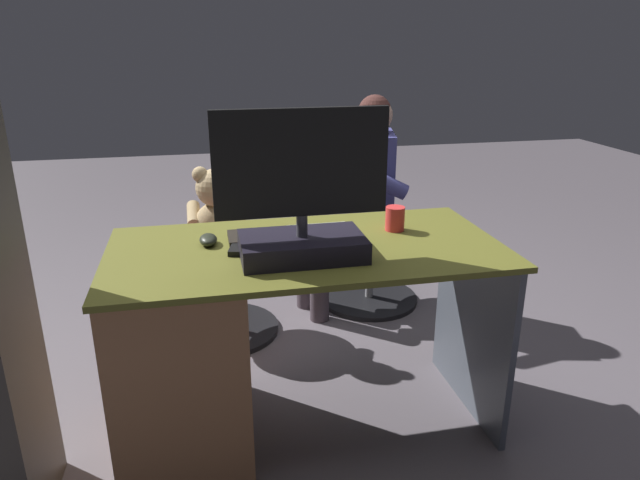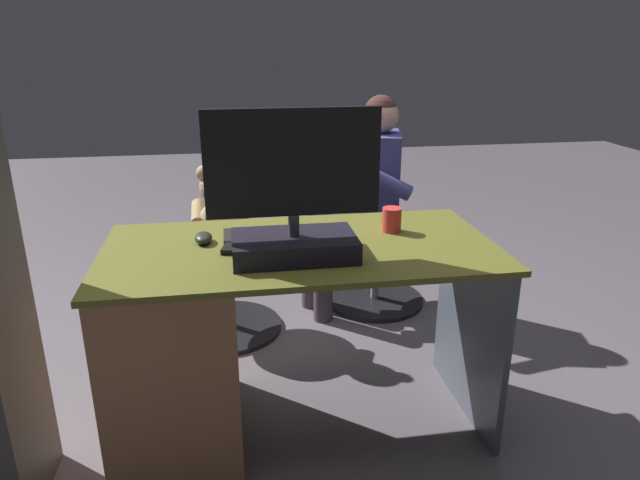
{
  "view_description": "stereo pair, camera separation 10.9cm",
  "coord_description": "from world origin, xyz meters",
  "px_view_note": "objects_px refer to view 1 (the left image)",
  "views": [
    {
      "loc": [
        0.34,
        2.24,
        1.4
      ],
      "look_at": [
        -0.14,
        0.01,
        0.58
      ],
      "focal_mm": 32.15,
      "sensor_mm": 36.0,
      "label": 1
    },
    {
      "loc": [
        0.23,
        2.26,
        1.4
      ],
      "look_at": [
        -0.14,
        0.01,
        0.58
      ],
      "focal_mm": 32.15,
      "sensor_mm": 36.0,
      "label": 2
    }
  ],
  "objects_px": {
    "computer_mouse": "(208,240)",
    "cup": "(395,219)",
    "keyboard": "(288,235)",
    "tv_remote": "(238,246)",
    "desk": "(208,344)",
    "person": "(359,187)",
    "teddy_bear": "(216,210)",
    "monitor": "(302,212)",
    "office_chair_teddy": "(221,284)",
    "visitor_chair": "(370,255)"
  },
  "relations": [
    {
      "from": "computer_mouse",
      "to": "cup",
      "type": "xyz_separation_m",
      "value": [
        -0.68,
        -0.02,
        0.03
      ]
    },
    {
      "from": "keyboard",
      "to": "tv_remote",
      "type": "height_order",
      "value": "keyboard"
    },
    {
      "from": "computer_mouse",
      "to": "desk",
      "type": "bearing_deg",
      "value": 71.77
    },
    {
      "from": "desk",
      "to": "tv_remote",
      "type": "bearing_deg",
      "value": -170.46
    },
    {
      "from": "cup",
      "to": "person",
      "type": "xyz_separation_m",
      "value": [
        -0.11,
        -0.86,
        -0.1
      ]
    },
    {
      "from": "keyboard",
      "to": "computer_mouse",
      "type": "height_order",
      "value": "computer_mouse"
    },
    {
      "from": "cup",
      "to": "teddy_bear",
      "type": "relative_size",
      "value": 0.23
    },
    {
      "from": "desk",
      "to": "monitor",
      "type": "relative_size",
      "value": 2.45
    },
    {
      "from": "cup",
      "to": "tv_remote",
      "type": "bearing_deg",
      "value": 7.79
    },
    {
      "from": "desk",
      "to": "monitor",
      "type": "xyz_separation_m",
      "value": [
        -0.32,
        0.09,
        0.49
      ]
    },
    {
      "from": "keyboard",
      "to": "teddy_bear",
      "type": "distance_m",
      "value": 0.75
    },
    {
      "from": "desk",
      "to": "office_chair_teddy",
      "type": "xyz_separation_m",
      "value": [
        -0.08,
        -0.79,
        -0.12
      ]
    },
    {
      "from": "monitor",
      "to": "person",
      "type": "xyz_separation_m",
      "value": [
        -0.49,
        -1.06,
        -0.21
      ]
    },
    {
      "from": "computer_mouse",
      "to": "person",
      "type": "bearing_deg",
      "value": -131.72
    },
    {
      "from": "monitor",
      "to": "visitor_chair",
      "type": "xyz_separation_m",
      "value": [
        -0.57,
        -1.07,
        -0.6
      ]
    },
    {
      "from": "teddy_bear",
      "to": "person",
      "type": "distance_m",
      "value": 0.75
    },
    {
      "from": "keyboard",
      "to": "office_chair_teddy",
      "type": "xyz_separation_m",
      "value": [
        0.23,
        -0.69,
        -0.47
      ]
    },
    {
      "from": "monitor",
      "to": "computer_mouse",
      "type": "xyz_separation_m",
      "value": [
        0.29,
        -0.18,
        -0.13
      ]
    },
    {
      "from": "person",
      "to": "tv_remote",
      "type": "bearing_deg",
      "value": 53.92
    },
    {
      "from": "keyboard",
      "to": "visitor_chair",
      "type": "relative_size",
      "value": 0.79
    },
    {
      "from": "monitor",
      "to": "keyboard",
      "type": "height_order",
      "value": "monitor"
    },
    {
      "from": "monitor",
      "to": "person",
      "type": "relative_size",
      "value": 0.49
    },
    {
      "from": "keyboard",
      "to": "tv_remote",
      "type": "xyz_separation_m",
      "value": [
        0.18,
        0.08,
        -0.0
      ]
    },
    {
      "from": "office_chair_teddy",
      "to": "person",
      "type": "distance_m",
      "value": 0.85
    },
    {
      "from": "office_chair_teddy",
      "to": "teddy_bear",
      "type": "xyz_separation_m",
      "value": [
        0.0,
        -0.01,
        0.37
      ]
    },
    {
      "from": "computer_mouse",
      "to": "teddy_bear",
      "type": "xyz_separation_m",
      "value": [
        -0.05,
        -0.72,
        -0.11
      ]
    },
    {
      "from": "tv_remote",
      "to": "office_chair_teddy",
      "type": "relative_size",
      "value": 0.27
    },
    {
      "from": "tv_remote",
      "to": "monitor",
      "type": "bearing_deg",
      "value": 163.56
    },
    {
      "from": "keyboard",
      "to": "computer_mouse",
      "type": "bearing_deg",
      "value": 3.35
    },
    {
      "from": "keyboard",
      "to": "cup",
      "type": "distance_m",
      "value": 0.4
    },
    {
      "from": "computer_mouse",
      "to": "tv_remote",
      "type": "xyz_separation_m",
      "value": [
        -0.1,
        0.06,
        -0.01
      ]
    },
    {
      "from": "monitor",
      "to": "cup",
      "type": "height_order",
      "value": "monitor"
    },
    {
      "from": "cup",
      "to": "tv_remote",
      "type": "distance_m",
      "value": 0.59
    },
    {
      "from": "tv_remote",
      "to": "desk",
      "type": "bearing_deg",
      "value": 23.17
    },
    {
      "from": "teddy_bear",
      "to": "visitor_chair",
      "type": "relative_size",
      "value": 0.73
    },
    {
      "from": "tv_remote",
      "to": "teddy_bear",
      "type": "distance_m",
      "value": 0.79
    },
    {
      "from": "keyboard",
      "to": "tv_remote",
      "type": "distance_m",
      "value": 0.2
    },
    {
      "from": "monitor",
      "to": "keyboard",
      "type": "bearing_deg",
      "value": -85.39
    },
    {
      "from": "office_chair_teddy",
      "to": "keyboard",
      "type": "bearing_deg",
      "value": 108.55
    },
    {
      "from": "office_chair_teddy",
      "to": "desk",
      "type": "bearing_deg",
      "value": 84.53
    },
    {
      "from": "cup",
      "to": "tv_remote",
      "type": "relative_size",
      "value": 0.59
    },
    {
      "from": "person",
      "to": "computer_mouse",
      "type": "bearing_deg",
      "value": 48.28
    },
    {
      "from": "cup",
      "to": "office_chair_teddy",
      "type": "bearing_deg",
      "value": -47.67
    },
    {
      "from": "office_chair_teddy",
      "to": "visitor_chair",
      "type": "relative_size",
      "value": 1.03
    },
    {
      "from": "desk",
      "to": "keyboard",
      "type": "relative_size",
      "value": 3.18
    },
    {
      "from": "monitor",
      "to": "office_chair_teddy",
      "type": "bearing_deg",
      "value": -74.4
    },
    {
      "from": "monitor",
      "to": "keyboard",
      "type": "relative_size",
      "value": 1.3
    },
    {
      "from": "office_chair_teddy",
      "to": "visitor_chair",
      "type": "bearing_deg",
      "value": -166.79
    },
    {
      "from": "keyboard",
      "to": "person",
      "type": "bearing_deg",
      "value": -120.32
    },
    {
      "from": "teddy_bear",
      "to": "visitor_chair",
      "type": "distance_m",
      "value": 0.91
    }
  ]
}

